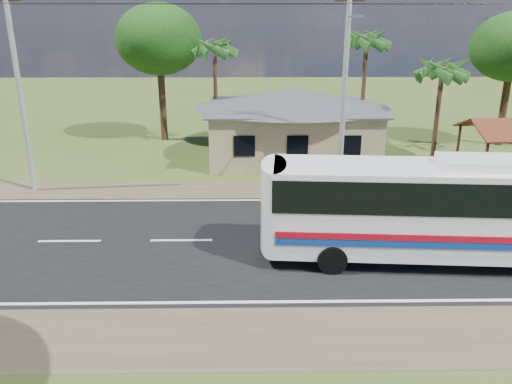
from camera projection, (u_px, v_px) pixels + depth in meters
ground at (292, 240)px, 20.20m from camera, size 120.00×120.00×0.00m
road at (292, 240)px, 20.20m from camera, size 120.00×16.00×0.03m
house at (292, 116)px, 31.62m from camera, size 12.40×10.00×5.00m
utility_poles at (338, 77)px, 24.47m from camera, size 32.80×2.22×11.00m
palm_near at (443, 70)px, 28.85m from camera, size 2.80×2.80×6.70m
palm_mid at (367, 40)px, 32.58m from camera, size 2.80×2.80×8.20m
palm_far at (214, 48)px, 33.07m from camera, size 2.80×2.80×7.70m
tree_behind_house at (159, 40)px, 34.76m from camera, size 6.00×6.00×9.61m
coach_bus at (451, 204)px, 17.75m from camera, size 12.87×3.63×3.94m
motorcycle at (416, 188)px, 24.82m from camera, size 2.00×1.15×0.99m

